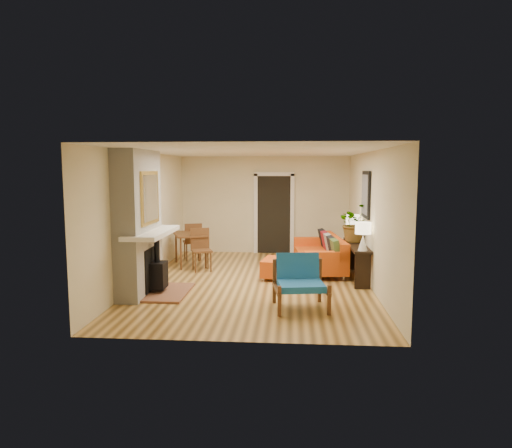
{
  "coord_description": "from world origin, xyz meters",
  "views": [
    {
      "loc": [
        0.71,
        -8.98,
        2.26
      ],
      "look_at": [
        0.0,
        0.2,
        1.15
      ],
      "focal_mm": 32.0,
      "sensor_mm": 36.0,
      "label": 1
    }
  ],
  "objects_px": {
    "blue_chair": "(300,279)",
    "lamp_far": "(353,224)",
    "ottoman": "(283,267)",
    "console_table": "(357,251)",
    "lamp_near": "(363,233)",
    "dining_table": "(193,239)",
    "houseplant": "(355,223)",
    "sofa": "(323,254)"
  },
  "relations": [
    {
      "from": "blue_chair",
      "to": "lamp_far",
      "type": "bearing_deg",
      "value": 66.22
    },
    {
      "from": "ottoman",
      "to": "lamp_far",
      "type": "xyz_separation_m",
      "value": [
        1.52,
        0.8,
        0.83
      ]
    },
    {
      "from": "console_table",
      "to": "lamp_near",
      "type": "distance_m",
      "value": 0.9
    },
    {
      "from": "console_table",
      "to": "dining_table",
      "type": "bearing_deg",
      "value": 163.78
    },
    {
      "from": "lamp_far",
      "to": "houseplant",
      "type": "height_order",
      "value": "houseplant"
    },
    {
      "from": "lamp_near",
      "to": "console_table",
      "type": "bearing_deg",
      "value": 90.0
    },
    {
      "from": "houseplant",
      "to": "ottoman",
      "type": "bearing_deg",
      "value": -166.1
    },
    {
      "from": "blue_chair",
      "to": "console_table",
      "type": "distance_m",
      "value": 2.38
    },
    {
      "from": "sofa",
      "to": "ottoman",
      "type": "height_order",
      "value": "sofa"
    },
    {
      "from": "dining_table",
      "to": "lamp_far",
      "type": "relative_size",
      "value": 3.27
    },
    {
      "from": "sofa",
      "to": "console_table",
      "type": "distance_m",
      "value": 0.99
    },
    {
      "from": "ottoman",
      "to": "console_table",
      "type": "distance_m",
      "value": 1.57
    },
    {
      "from": "sofa",
      "to": "lamp_near",
      "type": "distance_m",
      "value": 1.76
    },
    {
      "from": "dining_table",
      "to": "blue_chair",
      "type": "bearing_deg",
      "value": -51.91
    },
    {
      "from": "lamp_far",
      "to": "console_table",
      "type": "bearing_deg",
      "value": -90.0
    },
    {
      "from": "lamp_far",
      "to": "ottoman",
      "type": "bearing_deg",
      "value": -152.2
    },
    {
      "from": "ottoman",
      "to": "sofa",
      "type": "bearing_deg",
      "value": 42.98
    },
    {
      "from": "console_table",
      "to": "houseplant",
      "type": "height_order",
      "value": "houseplant"
    },
    {
      "from": "sofa",
      "to": "blue_chair",
      "type": "distance_m",
      "value": 2.83
    },
    {
      "from": "ottoman",
      "to": "lamp_near",
      "type": "bearing_deg",
      "value": -23.3
    },
    {
      "from": "sofa",
      "to": "console_table",
      "type": "bearing_deg",
      "value": -48.02
    },
    {
      "from": "sofa",
      "to": "lamp_far",
      "type": "distance_m",
      "value": 0.95
    },
    {
      "from": "lamp_near",
      "to": "houseplant",
      "type": "relative_size",
      "value": 0.66
    },
    {
      "from": "ottoman",
      "to": "lamp_far",
      "type": "distance_m",
      "value": 1.91
    },
    {
      "from": "ottoman",
      "to": "lamp_far",
      "type": "relative_size",
      "value": 1.7
    },
    {
      "from": "ottoman",
      "to": "lamp_near",
      "type": "xyz_separation_m",
      "value": [
        1.52,
        -0.66,
        0.83
      ]
    },
    {
      "from": "ottoman",
      "to": "blue_chair",
      "type": "xyz_separation_m",
      "value": [
        0.31,
        -1.95,
        0.24
      ]
    },
    {
      "from": "dining_table",
      "to": "houseplant",
      "type": "height_order",
      "value": "houseplant"
    },
    {
      "from": "blue_chair",
      "to": "console_table",
      "type": "height_order",
      "value": "blue_chair"
    },
    {
      "from": "sofa",
      "to": "ottoman",
      "type": "xyz_separation_m",
      "value": [
        -0.88,
        -0.82,
        -0.13
      ]
    },
    {
      "from": "console_table",
      "to": "blue_chair",
      "type": "bearing_deg",
      "value": -120.59
    },
    {
      "from": "lamp_near",
      "to": "houseplant",
      "type": "xyz_separation_m",
      "value": [
        -0.01,
        1.03,
        0.07
      ]
    },
    {
      "from": "sofa",
      "to": "lamp_far",
      "type": "height_order",
      "value": "lamp_far"
    },
    {
      "from": "sofa",
      "to": "console_table",
      "type": "relative_size",
      "value": 1.19
    },
    {
      "from": "console_table",
      "to": "sofa",
      "type": "bearing_deg",
      "value": 131.98
    },
    {
      "from": "console_table",
      "to": "houseplant",
      "type": "relative_size",
      "value": 2.25
    },
    {
      "from": "sofa",
      "to": "houseplant",
      "type": "xyz_separation_m",
      "value": [
        0.63,
        -0.45,
        0.77
      ]
    },
    {
      "from": "dining_table",
      "to": "lamp_far",
      "type": "height_order",
      "value": "lamp_far"
    },
    {
      "from": "sofa",
      "to": "lamp_far",
      "type": "xyz_separation_m",
      "value": [
        0.64,
        -0.02,
        0.7
      ]
    },
    {
      "from": "console_table",
      "to": "houseplant",
      "type": "distance_m",
      "value": 0.62
    },
    {
      "from": "dining_table",
      "to": "lamp_near",
      "type": "xyz_separation_m",
      "value": [
        3.65,
        -1.82,
        0.45
      ]
    },
    {
      "from": "dining_table",
      "to": "lamp_near",
      "type": "distance_m",
      "value": 4.1
    }
  ]
}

